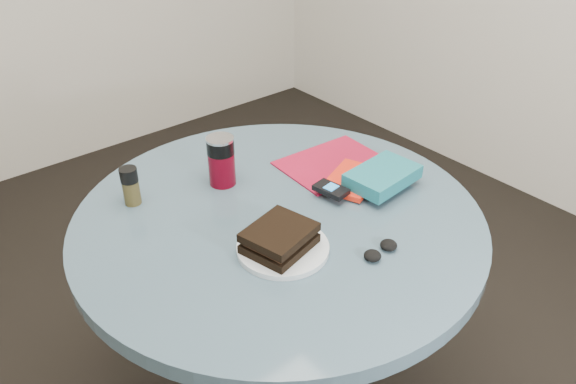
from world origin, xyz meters
TOP-DOWN VIEW (x-y plane):
  - table at (0.00, 0.00)m, footprint 1.00×1.00m
  - plate at (-0.08, -0.12)m, footprint 0.26×0.26m
  - sandwich at (-0.09, -0.12)m, footprint 0.17×0.15m
  - soda_can at (-0.02, 0.20)m, footprint 0.08×0.08m
  - pepper_grinder at (-0.25, 0.27)m, footprint 0.04×0.04m
  - magazine at (0.27, 0.09)m, footprint 0.29×0.23m
  - red_book at (0.24, -0.02)m, footprint 0.20×0.17m
  - novel at (0.28, -0.08)m, footprint 0.20×0.14m
  - mp3_player at (0.14, -0.03)m, footprint 0.06×0.09m
  - headphones at (0.07, -0.27)m, footprint 0.10×0.04m

SIDE VIEW (x-z plane):
  - table at x=0.00m, z-range 0.21..0.96m
  - magazine at x=0.27m, z-range 0.75..0.76m
  - plate at x=-0.08m, z-range 0.75..0.76m
  - headphones at x=0.07m, z-range 0.75..0.77m
  - red_book at x=0.24m, z-range 0.76..0.77m
  - mp3_player at x=0.14m, z-range 0.77..0.78m
  - novel at x=0.28m, z-range 0.77..0.81m
  - sandwich at x=-0.09m, z-range 0.76..0.81m
  - pepper_grinder at x=-0.25m, z-range 0.75..0.85m
  - soda_can at x=-0.02m, z-range 0.75..0.88m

